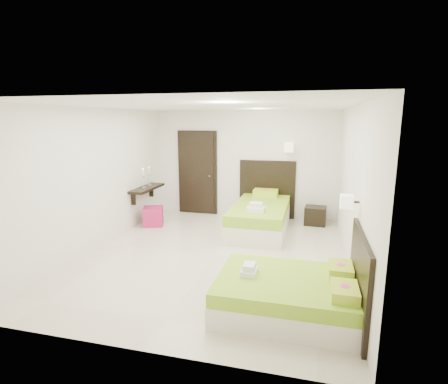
% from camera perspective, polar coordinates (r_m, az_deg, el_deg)
% --- Properties ---
extents(floor, '(5.50, 5.50, 0.00)m').
position_cam_1_polar(floor, '(6.37, -1.56, -10.24)').
color(floor, beige).
rests_on(floor, ground).
extents(bed_single, '(1.36, 2.27, 1.87)m').
position_cam_1_polar(bed_single, '(7.73, 6.04, -3.69)').
color(bed_single, beige).
rests_on(bed_single, ground).
extents(bed_double, '(1.73, 1.47, 1.43)m').
position_cam_1_polar(bed_double, '(4.61, 11.16, -15.87)').
color(bed_double, beige).
rests_on(bed_double, ground).
extents(nightstand, '(0.50, 0.46, 0.42)m').
position_cam_1_polar(nightstand, '(8.35, 14.68, -3.75)').
color(nightstand, black).
rests_on(nightstand, ground).
extents(ottoman, '(0.55, 0.55, 0.43)m').
position_cam_1_polar(ottoman, '(8.17, -11.47, -3.92)').
color(ottoman, '#A1154B').
rests_on(ottoman, ground).
extents(door, '(1.02, 0.15, 2.14)m').
position_cam_1_polar(door, '(8.94, -4.34, 3.11)').
color(door, black).
rests_on(door, ground).
extents(console_shelf, '(0.35, 1.20, 0.78)m').
position_cam_1_polar(console_shelf, '(8.31, -12.51, 0.58)').
color(console_shelf, black).
rests_on(console_shelf, ground).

